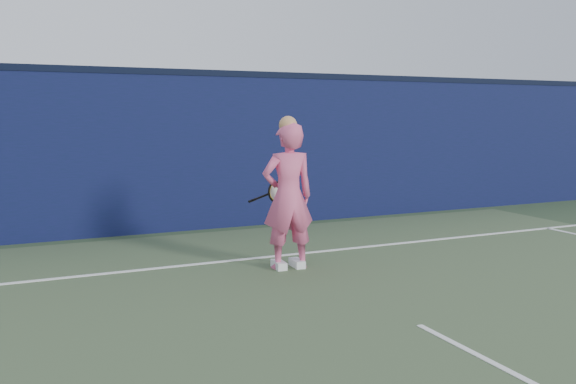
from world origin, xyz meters
name	(u,v)px	position (x,y,z in m)	size (l,w,h in m)	color
ground	(501,369)	(0.00, 0.00, 0.00)	(80.00, 80.00, 0.00)	#30492C
backstop_wall	(223,153)	(0.00, 6.50, 1.25)	(24.00, 0.40, 2.50)	#0C1435
wall_cap	(222,74)	(0.00, 6.50, 2.55)	(24.00, 0.42, 0.10)	black
player	(288,196)	(-0.21, 3.38, 0.90)	(0.67, 0.46, 1.86)	#E45886
racket	(274,193)	(-0.20, 3.84, 0.89)	(0.52, 0.14, 0.28)	black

